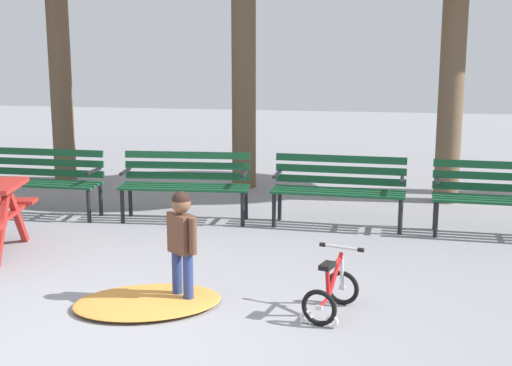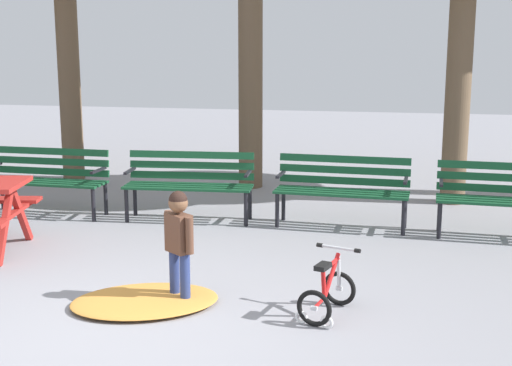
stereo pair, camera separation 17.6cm
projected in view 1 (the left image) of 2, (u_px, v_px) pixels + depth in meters
The scene contains 8 objects.
ground at pixel (109, 336), 5.41m from camera, with size 36.00×36.00×0.00m, color gray.
park_bench_far_left at pixel (42, 176), 9.08m from camera, with size 1.61×0.49×0.85m.
park_bench_left at pixel (186, 180), 8.84m from camera, with size 1.63×0.58×0.85m.
park_bench_right at pixel (339, 185), 8.55m from camera, with size 1.62×0.53×0.85m.
park_bench_far_right at pixel (504, 193), 8.11m from camera, with size 1.62×0.52×0.85m.
child_standing at pixel (182, 239), 5.99m from camera, with size 0.31×0.28×0.98m.
kids_bicycle at pixel (331, 292), 5.79m from camera, with size 0.49×0.62×0.54m.
leaf_pile at pixel (148, 302), 6.02m from camera, with size 1.26×0.88×0.07m, color #C68438.
Camera 1 is at (2.01, -4.79, 2.22)m, focal length 49.51 mm.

